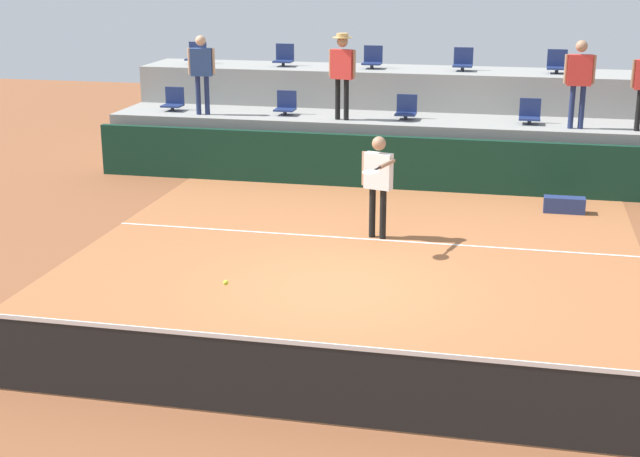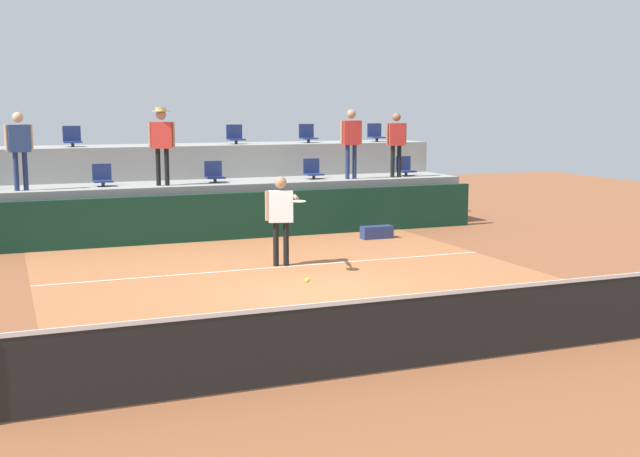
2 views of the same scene
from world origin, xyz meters
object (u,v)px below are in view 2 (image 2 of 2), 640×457
object	(u,v)px
tennis_player	(281,211)
spectator_in_grey	(19,143)
tennis_ball	(307,280)
stadium_chair_upper_mid_right	(235,136)
stadium_chair_lower_center	(214,174)
spectator_in_white	(351,137)
spectator_with_hat	(162,137)
stadium_chair_upper_mid_left	(157,137)
equipment_bag	(377,232)
stadium_chair_upper_right	(307,135)
stadium_chair_lower_left	(102,177)
stadium_chair_upper_left	(72,138)
stadium_chair_upper_far_right	(376,134)
stadium_chair_lower_right	(313,170)
stadium_chair_lower_far_right	(405,168)
spectator_leaning_on_rail	(396,139)

from	to	relation	value
tennis_player	spectator_in_grey	xyz separation A→B (m)	(-4.60, 4.34, 1.21)
tennis_ball	stadium_chair_upper_mid_right	bearing A→B (deg)	79.13
stadium_chair_upper_mid_right	tennis_ball	bearing A→B (deg)	-100.87
spectator_in_grey	tennis_ball	world-z (taller)	spectator_in_grey
stadium_chair_lower_center	tennis_player	distance (m)	4.74
tennis_player	spectator_in_white	bearing A→B (deg)	51.98
stadium_chair_lower_center	spectator_with_hat	world-z (taller)	spectator_with_hat
stadium_chair_upper_mid_left	equipment_bag	bearing A→B (deg)	-43.77
stadium_chair_upper_right	spectator_in_white	size ratio (longest dim) A/B	0.29
stadium_chair_lower_left	stadium_chair_upper_left	size ratio (longest dim) A/B	1.00
stadium_chair_upper_left	stadium_chair_upper_far_right	bearing A→B (deg)	0.00
spectator_with_hat	stadium_chair_upper_mid_left	bearing A→B (deg)	82.22
stadium_chair_upper_mid_right	stadium_chair_upper_far_right	bearing A→B (deg)	0.00
stadium_chair_lower_center	stadium_chair_upper_far_right	xyz separation A→B (m)	(5.26, 1.80, 0.85)
stadium_chair_lower_center	tennis_ball	bearing A→B (deg)	-96.59
stadium_chair_upper_mid_left	stadium_chair_upper_mid_right	xyz separation A→B (m)	(2.10, 0.00, 0.00)
stadium_chair_upper_far_right	equipment_bag	bearing A→B (deg)	-114.98
spectator_in_grey	spectator_in_white	size ratio (longest dim) A/B	0.97
stadium_chair_upper_left	stadium_chair_upper_far_right	xyz separation A→B (m)	(8.44, 0.00, 0.00)
stadium_chair_lower_left	stadium_chair_lower_right	distance (m)	5.28
stadium_chair_lower_far_right	spectator_with_hat	xyz separation A→B (m)	(-6.61, -0.38, 0.92)
stadium_chair_lower_far_right	stadium_chair_upper_mid_right	size ratio (longest dim) A/B	1.00
stadium_chair_lower_right	stadium_chair_upper_left	size ratio (longest dim) A/B	1.00
stadium_chair_lower_center	equipment_bag	bearing A→B (deg)	-35.59
stadium_chair_upper_right	stadium_chair_lower_center	bearing A→B (deg)	-150.24
stadium_chair_lower_right	tennis_player	bearing A→B (deg)	-117.68
stadium_chair_upper_right	spectator_in_white	distance (m)	2.22
stadium_chair_upper_mid_left	tennis_player	xyz separation A→B (m)	(1.16, -6.53, -1.23)
stadium_chair_lower_far_right	stadium_chair_upper_right	size ratio (longest dim) A/B	1.00
stadium_chair_lower_far_right	equipment_bag	world-z (taller)	stadium_chair_lower_far_right
stadium_chair_upper_far_right	spectator_leaning_on_rail	xyz separation A→B (m)	(-0.45, -2.18, -0.05)
stadium_chair_upper_mid_left	tennis_player	size ratio (longest dim) A/B	0.29
spectator_in_grey	tennis_ball	xyz separation A→B (m)	(3.40, -8.92, -1.56)
stadium_chair_upper_left	stadium_chair_upper_mid_left	world-z (taller)	same
spectator_leaning_on_rail	tennis_ball	size ratio (longest dim) A/B	24.85
spectator_in_white	spectator_leaning_on_rail	size ratio (longest dim) A/B	1.05
spectator_in_grey	spectator_leaning_on_rail	xyz separation A→B (m)	(9.29, -0.00, -0.03)
stadium_chair_upper_right	tennis_ball	size ratio (longest dim) A/B	7.65
stadium_chair_upper_right	spectator_in_white	xyz separation A→B (m)	(0.37, -2.18, 0.02)
stadium_chair_upper_right	equipment_bag	world-z (taller)	stadium_chair_upper_right
stadium_chair_lower_far_right	spectator_with_hat	bearing A→B (deg)	-176.68
tennis_ball	stadium_chair_lower_center	bearing A→B (deg)	83.41
stadium_chair_upper_mid_left	tennis_player	distance (m)	6.74
tennis_ball	stadium_chair_upper_right	bearing A→B (deg)	69.18
stadium_chair_lower_right	stadium_chair_lower_far_right	size ratio (longest dim) A/B	1.00
stadium_chair_upper_far_right	spectator_in_white	size ratio (longest dim) A/B	0.29
stadium_chair_upper_far_right	tennis_player	xyz separation A→B (m)	(-5.14, -6.53, -1.23)
stadium_chair_lower_right	stadium_chair_upper_mid_right	xyz separation A→B (m)	(-1.55, 1.80, 0.85)
spectator_in_grey	spectator_in_white	distance (m)	8.00
stadium_chair_lower_far_right	tennis_player	world-z (taller)	stadium_chair_lower_far_right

